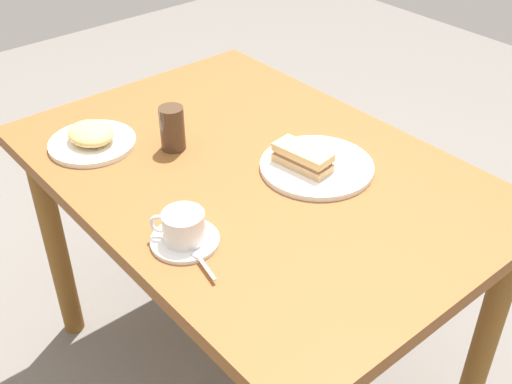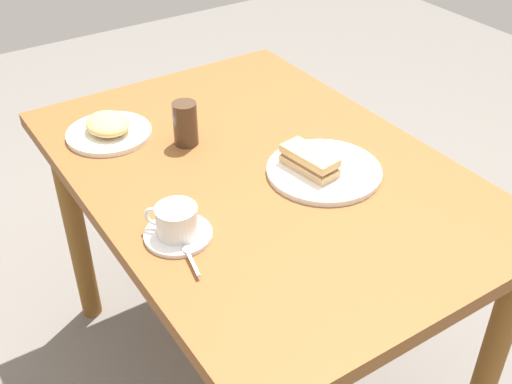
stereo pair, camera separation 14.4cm
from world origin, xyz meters
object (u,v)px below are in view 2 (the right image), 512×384
(sandwich_plate, at_px, (324,171))
(coffee_cup, at_px, (176,220))
(drinking_glass, at_px, (185,124))
(side_plate, at_px, (109,133))
(sandwich_front, at_px, (309,161))
(coffee_saucer, at_px, (178,235))
(dining_table, at_px, (260,203))
(spoon, at_px, (189,255))

(sandwich_plate, bearing_deg, coffee_cup, 92.95)
(sandwich_plate, relative_size, coffee_cup, 2.71)
(drinking_glass, bearing_deg, coffee_cup, 149.07)
(coffee_cup, xyz_separation_m, side_plate, (0.48, -0.04, -0.04))
(coffee_cup, relative_size, drinking_glass, 0.89)
(sandwich_front, xyz_separation_m, drinking_glass, (0.29, 0.18, 0.02))
(coffee_cup, bearing_deg, side_plate, -5.12)
(sandwich_plate, distance_m, coffee_saucer, 0.41)
(coffee_saucer, xyz_separation_m, side_plate, (0.48, -0.04, 0.00))
(sandwich_plate, bearing_deg, side_plate, 38.90)
(dining_table, distance_m, coffee_saucer, 0.35)
(dining_table, distance_m, drinking_glass, 0.28)
(sandwich_front, distance_m, side_plate, 0.56)
(spoon, distance_m, side_plate, 0.56)
(sandwich_front, distance_m, drinking_glass, 0.35)
(sandwich_front, height_order, coffee_cup, coffee_cup)
(dining_table, relative_size, drinking_glass, 10.41)
(side_plate, bearing_deg, coffee_cup, 174.88)
(sandwich_plate, relative_size, drinking_glass, 2.41)
(sandwich_plate, height_order, side_plate, same)
(sandwich_front, bearing_deg, spoon, 106.69)
(sandwich_front, bearing_deg, dining_table, 41.19)
(sandwich_plate, height_order, coffee_saucer, sandwich_plate)
(sandwich_plate, bearing_deg, drinking_glass, 34.55)
(sandwich_plate, bearing_deg, coffee_saucer, 93.13)
(dining_table, xyz_separation_m, spoon, (-0.21, 0.31, 0.12))
(sandwich_plate, relative_size, spoon, 2.86)
(drinking_glass, bearing_deg, dining_table, -153.57)
(sandwich_front, height_order, drinking_glass, drinking_glass)
(dining_table, height_order, spoon, spoon)
(coffee_cup, bearing_deg, spoon, 169.68)
(dining_table, relative_size, coffee_saucer, 8.28)
(coffee_saucer, xyz_separation_m, drinking_glass, (0.33, -0.20, 0.05))
(coffee_saucer, distance_m, side_plate, 0.48)
(coffee_cup, distance_m, side_plate, 0.48)
(coffee_saucer, relative_size, spoon, 1.49)
(spoon, bearing_deg, coffee_saucer, -11.24)
(side_plate, bearing_deg, sandwich_front, -142.66)
(sandwich_front, xyz_separation_m, side_plate, (0.44, 0.34, -0.03))
(coffee_saucer, height_order, drinking_glass, drinking_glass)
(coffee_saucer, height_order, coffee_cup, coffee_cup)
(sandwich_plate, bearing_deg, dining_table, 46.20)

